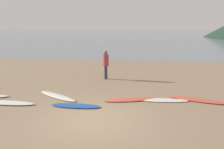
{
  "coord_description": "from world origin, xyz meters",
  "views": [
    {
      "loc": [
        1.72,
        -8.11,
        3.51
      ],
      "look_at": [
        0.1,
        5.16,
        0.6
      ],
      "focal_mm": 38.17,
      "sensor_mm": 36.0,
      "label": 1
    }
  ],
  "objects_px": {
    "surfboard_6": "(162,100)",
    "person_1": "(106,62)",
    "surfboard_4": "(76,106)",
    "surfboard_5": "(131,99)",
    "surfboard_3": "(57,96)",
    "surfboard_2": "(7,103)",
    "surfboard_7": "(198,100)"
  },
  "relations": [
    {
      "from": "surfboard_4",
      "to": "surfboard_6",
      "type": "distance_m",
      "value": 3.96
    },
    {
      "from": "surfboard_2",
      "to": "surfboard_4",
      "type": "bearing_deg",
      "value": 1.69
    },
    {
      "from": "surfboard_6",
      "to": "person_1",
      "type": "bearing_deg",
      "value": 126.98
    },
    {
      "from": "surfboard_3",
      "to": "person_1",
      "type": "distance_m",
      "value": 4.52
    },
    {
      "from": "surfboard_5",
      "to": "surfboard_6",
      "type": "bearing_deg",
      "value": -13.22
    },
    {
      "from": "surfboard_3",
      "to": "surfboard_4",
      "type": "height_order",
      "value": "surfboard_3"
    },
    {
      "from": "surfboard_2",
      "to": "surfboard_3",
      "type": "relative_size",
      "value": 0.99
    },
    {
      "from": "surfboard_3",
      "to": "surfboard_5",
      "type": "relative_size",
      "value": 1.02
    },
    {
      "from": "surfboard_2",
      "to": "surfboard_7",
      "type": "relative_size",
      "value": 0.97
    },
    {
      "from": "surfboard_2",
      "to": "surfboard_5",
      "type": "relative_size",
      "value": 1.01
    },
    {
      "from": "surfboard_7",
      "to": "surfboard_2",
      "type": "bearing_deg",
      "value": -151.55
    },
    {
      "from": "surfboard_5",
      "to": "surfboard_6",
      "type": "distance_m",
      "value": 1.45
    },
    {
      "from": "surfboard_2",
      "to": "person_1",
      "type": "distance_m",
      "value": 6.47
    },
    {
      "from": "surfboard_4",
      "to": "surfboard_6",
      "type": "relative_size",
      "value": 0.91
    },
    {
      "from": "surfboard_3",
      "to": "surfboard_6",
      "type": "relative_size",
      "value": 1.09
    },
    {
      "from": "surfboard_5",
      "to": "surfboard_4",
      "type": "bearing_deg",
      "value": -170.77
    },
    {
      "from": "surfboard_5",
      "to": "person_1",
      "type": "height_order",
      "value": "person_1"
    },
    {
      "from": "surfboard_3",
      "to": "surfboard_7",
      "type": "xyz_separation_m",
      "value": [
        6.63,
        0.22,
        -0.0
      ]
    },
    {
      "from": "surfboard_2",
      "to": "surfboard_5",
      "type": "distance_m",
      "value": 5.55
    },
    {
      "from": "surfboard_7",
      "to": "person_1",
      "type": "xyz_separation_m",
      "value": [
        -4.85,
        3.81,
        1.02
      ]
    },
    {
      "from": "surfboard_6",
      "to": "surfboard_3",
      "type": "bearing_deg",
      "value": 178.47
    },
    {
      "from": "surfboard_4",
      "to": "person_1",
      "type": "distance_m",
      "value": 5.35
    },
    {
      "from": "surfboard_5",
      "to": "surfboard_7",
      "type": "relative_size",
      "value": 0.96
    },
    {
      "from": "surfboard_6",
      "to": "person_1",
      "type": "height_order",
      "value": "person_1"
    },
    {
      "from": "surfboard_2",
      "to": "surfboard_5",
      "type": "bearing_deg",
      "value": 13.43
    },
    {
      "from": "surfboard_2",
      "to": "surfboard_4",
      "type": "relative_size",
      "value": 1.17
    },
    {
      "from": "surfboard_3",
      "to": "surfboard_6",
      "type": "xyz_separation_m",
      "value": [
        5.01,
        0.05,
        -0.02
      ]
    },
    {
      "from": "surfboard_4",
      "to": "surfboard_3",
      "type": "bearing_deg",
      "value": 137.92
    },
    {
      "from": "surfboard_3",
      "to": "surfboard_5",
      "type": "bearing_deg",
      "value": 32.07
    },
    {
      "from": "surfboard_3",
      "to": "surfboard_5",
      "type": "height_order",
      "value": "surfboard_3"
    },
    {
      "from": "surfboard_4",
      "to": "surfboard_5",
      "type": "height_order",
      "value": "surfboard_4"
    },
    {
      "from": "person_1",
      "to": "surfboard_5",
      "type": "bearing_deg",
      "value": 132.61
    }
  ]
}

